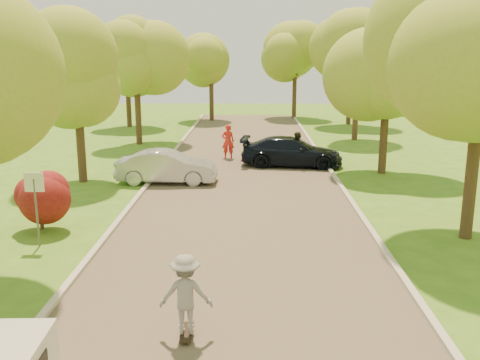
# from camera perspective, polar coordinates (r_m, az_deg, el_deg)

# --- Properties ---
(ground) EXTENTS (100.00, 100.00, 0.00)m
(ground) POSITION_cam_1_polar(r_m,az_deg,el_deg) (11.79, -0.43, -14.04)
(ground) COLOR #3A6F1A
(ground) RESTS_ON ground
(road) EXTENTS (8.00, 60.00, 0.01)m
(road) POSITION_cam_1_polar(r_m,az_deg,el_deg) (19.24, 0.25, -3.03)
(road) COLOR #4C4438
(road) RESTS_ON ground
(curb_left) EXTENTS (0.18, 60.00, 0.12)m
(curb_left) POSITION_cam_1_polar(r_m,az_deg,el_deg) (19.71, -11.61, -2.74)
(curb_left) COLOR #B2AD9E
(curb_left) RESTS_ON ground
(curb_right) EXTENTS (0.18, 60.00, 0.12)m
(curb_right) POSITION_cam_1_polar(r_m,az_deg,el_deg) (19.59, 12.20, -2.88)
(curb_right) COLOR #B2AD9E
(curb_right) RESTS_ON ground
(street_sign) EXTENTS (0.55, 0.06, 2.17)m
(street_sign) POSITION_cam_1_polar(r_m,az_deg,el_deg) (16.17, -21.03, -1.38)
(street_sign) COLOR #59595E
(street_sign) RESTS_ON ground
(red_shrub) EXTENTS (1.70, 1.70, 1.95)m
(red_shrub) POSITION_cam_1_polar(r_m,az_deg,el_deg) (17.81, -20.61, -1.60)
(red_shrub) COLOR #382619
(red_shrub) RESTS_ON ground
(tree_l_midb) EXTENTS (4.30, 4.20, 6.62)m
(tree_l_midb) POSITION_cam_1_polar(r_m,az_deg,el_deg) (23.58, -16.66, 10.74)
(tree_l_midb) COLOR #382619
(tree_l_midb) RESTS_ON ground
(tree_l_far) EXTENTS (4.92, 4.80, 7.79)m
(tree_l_far) POSITION_cam_1_polar(r_m,az_deg,el_deg) (33.15, -10.72, 13.16)
(tree_l_far) COLOR #382619
(tree_l_far) RESTS_ON ground
(tree_r_midb) EXTENTS (4.51, 4.40, 7.01)m
(tree_r_midb) POSITION_cam_1_polar(r_m,az_deg,el_deg) (25.27, 15.96, 11.58)
(tree_r_midb) COLOR #382619
(tree_r_midb) RESTS_ON ground
(tree_r_far) EXTENTS (5.33, 5.20, 8.34)m
(tree_r_far) POSITION_cam_1_polar(r_m,az_deg,el_deg) (35.16, 12.95, 13.64)
(tree_r_far) COLOR #382619
(tree_r_far) RESTS_ON ground
(tree_bg_a) EXTENTS (5.12, 5.00, 7.72)m
(tree_bg_a) POSITION_cam_1_polar(r_m,az_deg,el_deg) (41.47, -11.73, 12.88)
(tree_bg_a) COLOR #382619
(tree_bg_a) RESTS_ON ground
(tree_bg_b) EXTENTS (5.12, 5.00, 7.95)m
(tree_bg_b) POSITION_cam_1_polar(r_m,az_deg,el_deg) (43.20, 12.10, 13.17)
(tree_bg_b) COLOR #382619
(tree_bg_b) RESTS_ON ground
(tree_bg_c) EXTENTS (4.92, 4.80, 7.33)m
(tree_bg_c) POSITION_cam_1_polar(r_m,az_deg,el_deg) (44.58, -2.83, 12.76)
(tree_bg_c) COLOR #382619
(tree_bg_c) RESTS_ON ground
(tree_bg_d) EXTENTS (5.12, 5.00, 7.72)m
(tree_bg_d) POSITION_cam_1_polar(r_m,az_deg,el_deg) (46.63, 6.20, 13.09)
(tree_bg_d) COLOR #382619
(tree_bg_d) RESTS_ON ground
(silver_sedan) EXTENTS (4.30, 1.58, 1.41)m
(silver_sedan) POSITION_cam_1_polar(r_m,az_deg,el_deg) (23.09, -7.80, 1.40)
(silver_sedan) COLOR #ABABB0
(silver_sedan) RESTS_ON ground
(dark_sedan) EXTENTS (5.17, 2.59, 1.44)m
(dark_sedan) POSITION_cam_1_polar(r_m,az_deg,el_deg) (26.49, 5.52, 3.02)
(dark_sedan) COLOR black
(dark_sedan) RESTS_ON ground
(longboard) EXTENTS (0.25, 0.83, 0.10)m
(longboard) POSITION_cam_1_polar(r_m,az_deg,el_deg) (10.95, -5.71, -15.87)
(longboard) COLOR black
(longboard) RESTS_ON ground
(skateboarder) EXTENTS (1.05, 0.63, 1.60)m
(skateboarder) POSITION_cam_1_polar(r_m,az_deg,el_deg) (10.57, -5.81, -12.01)
(skateboarder) COLOR gray
(skateboarder) RESTS_ON longboard
(person_striped) EXTENTS (0.68, 0.46, 1.81)m
(person_striped) POSITION_cam_1_polar(r_m,az_deg,el_deg) (28.29, -1.29, 4.12)
(person_striped) COLOR red
(person_striped) RESTS_ON ground
(person_olive) EXTENTS (1.05, 1.04, 1.71)m
(person_olive) POSITION_cam_1_polar(r_m,az_deg,el_deg) (26.44, 6.05, 3.28)
(person_olive) COLOR #292F1C
(person_olive) RESTS_ON ground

